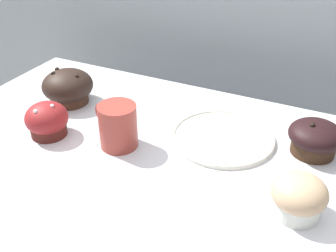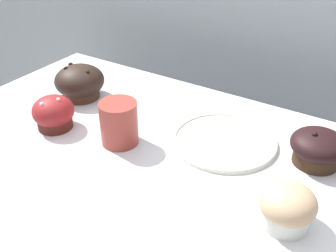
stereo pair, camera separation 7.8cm
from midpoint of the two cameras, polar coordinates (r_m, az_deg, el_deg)
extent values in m
cube|color=#A8B2B7|center=(1.29, 14.65, 8.17)|extent=(3.20, 0.10, 1.80)
cylinder|color=#352114|center=(0.81, 23.39, -3.80)|extent=(0.09, 0.09, 0.04)
ellipsoid|color=black|center=(0.80, 23.71, -2.57)|extent=(0.11, 0.11, 0.05)
sphere|color=black|center=(0.78, 23.29, -1.28)|extent=(0.01, 0.01, 0.01)
cylinder|color=silver|center=(0.66, 20.03, -11.93)|extent=(0.08, 0.08, 0.04)
ellipsoid|color=tan|center=(0.65, 20.38, -10.54)|extent=(0.09, 0.09, 0.06)
cylinder|color=#4C1B16|center=(0.88, -13.72, 0.91)|extent=(0.08, 0.08, 0.04)
ellipsoid|color=maroon|center=(0.87, -13.89, 2.07)|extent=(0.09, 0.09, 0.07)
sphere|color=white|center=(0.84, -15.36, 3.02)|extent=(0.01, 0.01, 0.01)
sphere|color=white|center=(0.84, -13.12, 3.68)|extent=(0.01, 0.01, 0.01)
cylinder|color=#42291B|center=(0.99, -10.39, 5.28)|extent=(0.09, 0.09, 0.05)
ellipsoid|color=black|center=(0.98, -10.51, 6.45)|extent=(0.12, 0.12, 0.08)
sphere|color=black|center=(0.97, -12.39, 8.11)|extent=(0.01, 0.01, 0.01)
sphere|color=black|center=(1.00, -11.77, 8.66)|extent=(0.01, 0.01, 0.01)
sphere|color=black|center=(0.95, -9.26, 7.68)|extent=(0.01, 0.01, 0.01)
cylinder|color=#99382D|center=(0.80, -4.19, 0.46)|extent=(0.08, 0.08, 0.09)
torus|color=#99382D|center=(0.83, -6.35, 2.32)|extent=(0.04, 0.02, 0.04)
cylinder|color=black|center=(0.77, -4.31, 3.09)|extent=(0.07, 0.07, 0.01)
cylinder|color=beige|center=(0.83, 10.92, -2.27)|extent=(0.22, 0.22, 0.01)
torus|color=beige|center=(0.82, 10.94, -2.09)|extent=(0.22, 0.22, 0.01)
camera|label=1|loc=(0.04, -87.14, 1.78)|focal=42.00mm
camera|label=2|loc=(0.04, 92.86, -1.78)|focal=42.00mm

